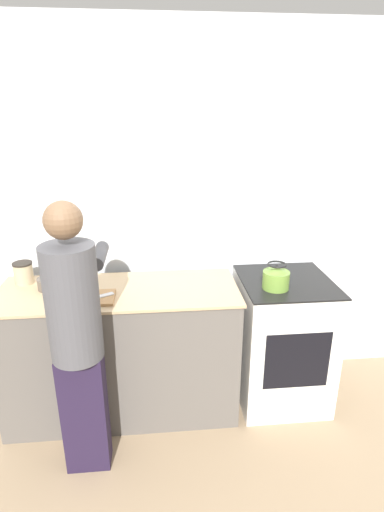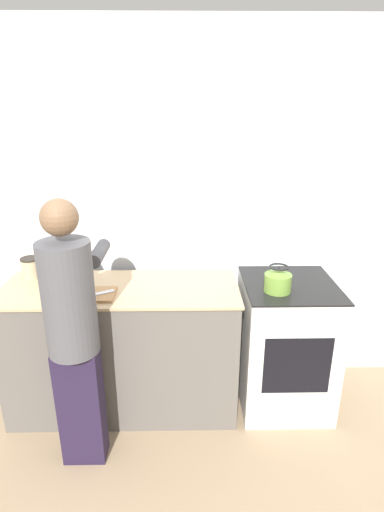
# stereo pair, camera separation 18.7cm
# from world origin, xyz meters

# --- Properties ---
(ground_plane) EXTENTS (12.00, 12.00, 0.00)m
(ground_plane) POSITION_xyz_m (0.00, 0.00, 0.00)
(ground_plane) COLOR #997F60
(wall_back) EXTENTS (8.00, 0.05, 2.60)m
(wall_back) POSITION_xyz_m (0.00, 0.71, 1.30)
(wall_back) COLOR silver
(wall_back) RESTS_ON ground_plane
(counter) EXTENTS (1.57, 0.60, 0.93)m
(counter) POSITION_xyz_m (-0.34, 0.29, 0.47)
(counter) COLOR #5B5651
(counter) RESTS_ON ground_plane
(oven) EXTENTS (0.62, 0.64, 0.93)m
(oven) POSITION_xyz_m (0.80, 0.32, 0.47)
(oven) COLOR silver
(oven) RESTS_ON ground_plane
(person) EXTENTS (0.32, 0.56, 1.63)m
(person) POSITION_xyz_m (-0.52, -0.18, 0.90)
(person) COLOR #231931
(person) RESTS_ON ground_plane
(cutting_board) EXTENTS (0.28, 0.21, 0.02)m
(cutting_board) POSITION_xyz_m (-0.49, 0.16, 0.94)
(cutting_board) COLOR #A87A4C
(cutting_board) RESTS_ON counter
(knife) EXTENTS (0.22, 0.14, 0.01)m
(knife) POSITION_xyz_m (-0.47, 0.14, 0.95)
(knife) COLOR silver
(knife) RESTS_ON cutting_board
(kettle) EXTENTS (0.17, 0.17, 0.17)m
(kettle) POSITION_xyz_m (0.69, 0.21, 1.01)
(kettle) COLOR olive
(kettle) RESTS_ON oven
(bowl_prep) EXTENTS (0.16, 0.16, 0.07)m
(bowl_prep) POSITION_xyz_m (-0.78, 0.36, 0.97)
(bowl_prep) COLOR brown
(bowl_prep) RESTS_ON counter
(canister_jar) EXTENTS (0.13, 0.13, 0.15)m
(canister_jar) POSITION_xyz_m (-0.97, 0.46, 1.01)
(canister_jar) COLOR tan
(canister_jar) RESTS_ON counter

